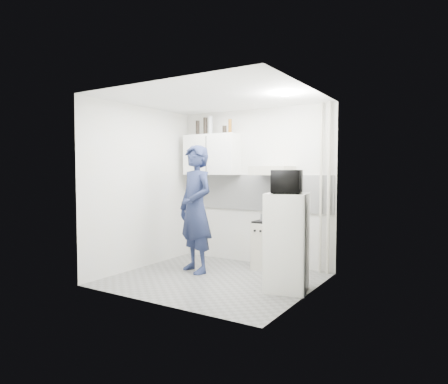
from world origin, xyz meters
The scene contains 22 objects.
floor centered at (0.00, 0.00, 0.00)m, with size 2.80×2.80×0.00m, color #565652.
ceiling centered at (0.00, 0.00, 2.60)m, with size 2.80×2.80×0.00m, color white.
wall_back centered at (0.00, 1.25, 1.30)m, with size 2.80×2.80×0.00m, color beige.
wall_left centered at (-1.40, 0.00, 1.30)m, with size 2.60×2.60×0.00m, color beige.
wall_right centered at (1.40, 0.00, 1.30)m, with size 2.60×2.60×0.00m, color beige.
person centered at (-0.48, 0.22, 0.98)m, with size 0.72×0.47×1.96m, color #1C2443.
stove centered at (0.42, 1.00, 0.37)m, with size 0.46×0.46×0.74m, color #BAB59F.
fridge centered at (1.10, 0.06, 0.64)m, with size 0.53×0.53×1.27m, color white.
stove_top centered at (0.42, 1.00, 0.76)m, with size 0.45×0.45×0.03m, color black.
saucepan centered at (0.33, 1.00, 0.82)m, with size 0.18×0.18×0.10m, color silver.
microwave centered at (1.10, 0.06, 1.43)m, with size 0.37×0.55×0.30m, color black.
bottle_b centered at (-1.05, 1.07, 2.33)m, with size 0.07×0.07×0.26m, color black.
bottle_c centered at (-0.88, 1.07, 2.35)m, with size 0.07×0.07×0.30m, color black.
bottle_d centered at (-0.78, 1.07, 2.36)m, with size 0.07×0.07×0.32m, color #B2B7BC.
canister_b centered at (-0.49, 1.07, 2.27)m, with size 0.07×0.07×0.14m, color black.
bottle_e centered at (-0.38, 1.07, 2.32)m, with size 0.06×0.06×0.24m, color brown.
upper_cabinet centered at (-0.75, 1.07, 1.85)m, with size 1.00×0.35×0.70m, color white.
range_hood centered at (0.45, 1.00, 1.57)m, with size 0.60×0.50×0.14m, color #BAB59F.
backsplash centered at (0.00, 1.24, 1.20)m, with size 2.74×0.03×0.60m, color white.
pipe_a centered at (1.30, 1.17, 1.30)m, with size 0.05×0.05×2.60m, color #BAB59F.
pipe_b centered at (1.18, 1.17, 1.30)m, with size 0.04×0.04×2.60m, color #BAB59F.
ceiling_spot_fixture centered at (1.00, 0.20, 2.57)m, with size 0.10×0.10×0.02m, color white.
Camera 1 is at (3.13, -4.75, 1.56)m, focal length 32.00 mm.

